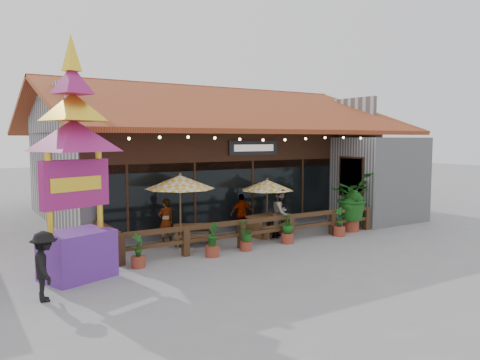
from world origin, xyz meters
TOP-DOWN VIEW (x-y plane):
  - ground at (0.00, 0.00)m, footprint 100.00×100.00m
  - restaurant_building at (0.26, 6.61)m, footprint 15.50×14.73m
  - patio_railing at (-2.25, -0.27)m, footprint 10.00×2.60m
  - umbrella_left at (-4.08, 0.76)m, footprint 2.94×2.94m
  - umbrella_right at (-0.55, 0.80)m, footprint 2.20×2.20m
  - picnic_table_left at (-3.56, 0.78)m, footprint 1.75×1.65m
  - picnic_table_right at (-0.61, 0.65)m, footprint 1.81×1.63m
  - thai_sign_tower at (-7.81, -1.09)m, footprint 3.10×3.10m
  - tropical_plant at (2.55, -0.41)m, footprint 2.05×1.94m
  - diner_a at (-4.37, 1.31)m, footprint 0.60×0.42m
  - diner_b at (-0.39, 0.16)m, footprint 1.08×1.03m
  - diner_c at (-1.29, 1.37)m, footprint 0.95×0.59m
  - pedestrian at (-8.82, -2.42)m, footprint 0.63×1.03m
  - planter_a at (-6.17, -0.96)m, footprint 0.41×0.39m
  - planter_b at (-3.86, -1.00)m, footprint 0.45×0.48m
  - planter_c at (-2.58, -0.90)m, footprint 0.72×0.70m
  - planter_d at (-0.82, -0.77)m, footprint 0.56×0.56m
  - planter_e at (1.54, -0.82)m, footprint 0.43×0.45m

SIDE VIEW (x-z plane):
  - ground at x=0.00m, z-range 0.00..0.00m
  - planter_a at x=-6.17m, z-range -0.08..0.89m
  - planter_e at x=1.54m, z-range -0.08..0.97m
  - picnic_table_left at x=-3.56m, z-range 0.12..0.78m
  - planter_b at x=-3.86m, z-range -0.05..0.99m
  - planter_c at x=-2.58m, z-range 0.06..0.96m
  - planter_d at x=-0.82m, z-range -0.02..1.03m
  - picnic_table_right at x=-0.61m, z-range 0.13..0.90m
  - patio_railing at x=-2.25m, z-range 0.15..1.07m
  - diner_c at x=-1.29m, z-range 0.00..1.50m
  - pedestrian at x=-8.82m, z-range 0.00..1.54m
  - diner_a at x=-4.37m, z-range 0.00..1.55m
  - diner_b at x=-0.39m, z-range 0.00..1.77m
  - tropical_plant at x=2.55m, z-range 0.16..2.43m
  - umbrella_right at x=-0.55m, z-range 0.78..2.89m
  - umbrella_left at x=-4.08m, z-range 0.91..3.35m
  - restaurant_building at x=0.26m, z-range -0.84..5.25m
  - thai_sign_tower at x=-7.81m, z-range 0.19..6.75m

